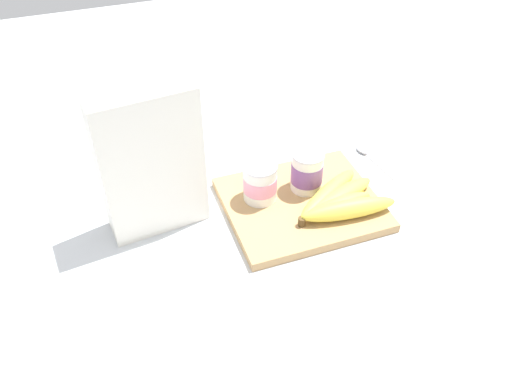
% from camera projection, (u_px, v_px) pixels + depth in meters
% --- Properties ---
extents(ground_plane, '(2.40, 2.40, 0.00)m').
position_uv_depth(ground_plane, '(301.00, 208.00, 1.06)').
color(ground_plane, silver).
extents(cutting_board, '(0.30, 0.25, 0.02)m').
position_uv_depth(cutting_board, '(301.00, 204.00, 1.05)').
color(cutting_board, tan).
rests_on(cutting_board, ground_plane).
extents(cereal_box, '(0.19, 0.09, 0.29)m').
position_uv_depth(cereal_box, '(150.00, 162.00, 0.94)').
color(cereal_box, white).
rests_on(cereal_box, ground_plane).
extents(yogurt_cup_front, '(0.07, 0.07, 0.08)m').
position_uv_depth(yogurt_cup_front, '(260.00, 182.00, 1.03)').
color(yogurt_cup_front, white).
rests_on(yogurt_cup_front, cutting_board).
extents(yogurt_cup_back, '(0.06, 0.06, 0.09)m').
position_uv_depth(yogurt_cup_back, '(307.00, 171.00, 1.05)').
color(yogurt_cup_back, white).
rests_on(yogurt_cup_back, cutting_board).
extents(banana_bunch, '(0.20, 0.15, 0.04)m').
position_uv_depth(banana_bunch, '(338.00, 202.00, 1.02)').
color(banana_bunch, '#EBDC4B').
rests_on(banana_bunch, cutting_board).
extents(spoon, '(0.03, 0.13, 0.01)m').
position_uv_depth(spoon, '(370.00, 156.00, 1.18)').
color(spoon, silver).
rests_on(spoon, ground_plane).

